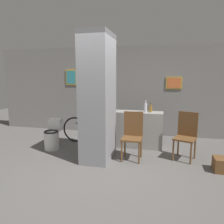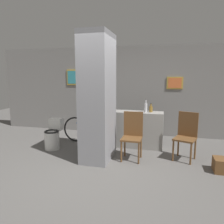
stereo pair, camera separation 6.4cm
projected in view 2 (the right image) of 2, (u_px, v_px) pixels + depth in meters
name	position (u px, v px, depth m)	size (l,w,h in m)	color
ground_plane	(95.00, 167.00, 4.25)	(14.00, 14.00, 0.00)	#5B5956
wall_back	(123.00, 91.00, 6.54)	(8.00, 0.09, 2.60)	gray
pillar_center	(98.00, 98.00, 4.49)	(0.59, 0.92, 2.60)	gray
counter_shelf	(135.00, 129.00, 5.41)	(1.36, 0.44, 0.88)	gray
toilet	(53.00, 136.00, 5.29)	(0.35, 0.51, 0.71)	white
chair_near_pillar	(132.00, 134.00, 4.60)	(0.42, 0.42, 1.00)	brown
chair_by_doorway	(186.00, 134.00, 4.58)	(0.52, 0.52, 1.00)	brown
bicycle	(92.00, 130.00, 5.72)	(1.58, 0.42, 0.72)	black
bottle_tall	(146.00, 107.00, 5.23)	(0.07, 0.07, 0.33)	silver
bottle_short	(151.00, 109.00, 5.26)	(0.08, 0.08, 0.23)	olive
floor_crate	(223.00, 165.00, 4.00)	(0.32, 0.32, 0.26)	brown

